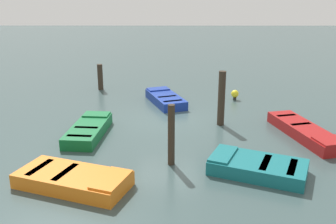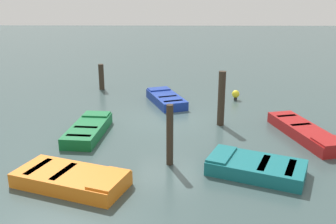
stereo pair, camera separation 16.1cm
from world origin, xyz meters
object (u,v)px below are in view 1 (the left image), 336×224
Objects in this scene: rowboat_blue at (165,99)px; mooring_piling_near_left at (171,135)px; marker_buoy at (235,94)px; mooring_piling_far_right at (221,98)px; rowboat_orange at (74,179)px; rowboat_teal at (257,167)px; rowboat_red at (305,132)px; mooring_piling_center at (100,77)px; rowboat_green at (89,130)px.

mooring_piling_near_left is (-6.45, -0.25, 0.73)m from rowboat_blue.
mooring_piling_far_right is at bearing 162.28° from marker_buoy.
rowboat_blue is 8.22m from rowboat_orange.
rowboat_orange is at bearing 137.28° from mooring_piling_far_right.
mooring_piling_far_right is (4.16, 0.54, 0.85)m from rowboat_teal.
rowboat_red is at bearing 46.03° from rowboat_orange.
rowboat_orange is at bearing 146.03° from marker_buoy.
rowboat_blue is 4.29m from mooring_piling_center.
mooring_piling_near_left is at bearing -157.66° from mooring_piling_center.
mooring_piling_center reaches higher than rowboat_blue.
marker_buoy is at bearing -23.44° from mooring_piling_near_left.
mooring_piling_far_right reaches higher than mooring_piling_center.
rowboat_orange and rowboat_red have the same top height.
rowboat_teal is 7.69m from marker_buoy.
rowboat_green is 1.00× the size of rowboat_teal.
mooring_piling_near_left is at bearing 151.37° from mooring_piling_far_right.
rowboat_blue is at bearing 100.42° from marker_buoy.
rowboat_red is at bearing -86.25° from rowboat_green.
rowboat_blue is at bearing -45.39° from rowboat_teal.
mooring_piling_center is (6.74, 8.51, 0.46)m from rowboat_red.
marker_buoy reaches higher than rowboat_teal.
rowboat_orange is 6.82m from mooring_piling_far_right.
marker_buoy is (8.47, -5.71, 0.07)m from rowboat_orange.
marker_buoy is (3.50, -1.12, -0.78)m from mooring_piling_far_right.
rowboat_red is at bearing -149.70° from rowboat_blue.
rowboat_green is at bearing 115.41° from rowboat_orange.
mooring_piling_center is (6.59, 0.68, 0.45)m from rowboat_green.
rowboat_orange is at bearing 118.01° from mooring_piling_near_left.
mooring_piling_near_left reaches higher than marker_buoy.
rowboat_green is 2.27× the size of mooring_piling_center.
rowboat_blue is 7.57m from rowboat_teal.
marker_buoy is at bearing -173.92° from rowboat_red.
mooring_piling_far_right reaches higher than rowboat_blue.
rowboat_blue is at bearing 2.24° from mooring_piling_near_left.
mooring_piling_near_left is (-8.98, -3.69, 0.28)m from mooring_piling_center.
rowboat_green is 3.91m from mooring_piling_near_left.
rowboat_red is 5.37m from mooring_piling_near_left.
marker_buoy reaches higher than rowboat_orange.
rowboat_teal is 6.34× the size of marker_buoy.
rowboat_orange is 2.48× the size of mooring_piling_center.
mooring_piling_center is 0.71× the size of mooring_piling_near_left.
rowboat_orange is 6.93× the size of marker_buoy.
mooring_piling_far_right reaches higher than rowboat_red.
mooring_piling_far_right is 4.46× the size of marker_buoy.
rowboat_green and rowboat_orange have the same top height.
rowboat_blue is at bearing -126.34° from mooring_piling_center.
rowboat_green is at bearing -174.07° from mooring_piling_center.
mooring_piling_center is at bearing 33.62° from rowboat_blue.
rowboat_blue is at bearing -29.34° from rowboat_green.
rowboat_blue is 6.50m from mooring_piling_near_left.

